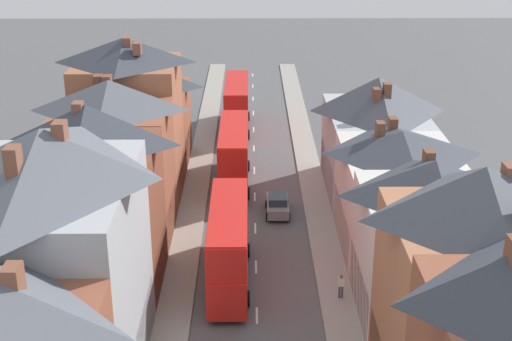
% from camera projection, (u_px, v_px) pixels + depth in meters
% --- Properties ---
extents(pavement_left, '(2.20, 104.00, 0.14)m').
position_uv_depth(pavement_left, '(191.00, 217.00, 56.62)').
color(pavement_left, gray).
rests_on(pavement_left, ground).
extents(pavement_right, '(2.20, 104.00, 0.14)m').
position_uv_depth(pavement_right, '(319.00, 216.00, 56.70)').
color(pavement_right, gray).
rests_on(pavement_right, ground).
extents(centre_line_dashes, '(0.14, 97.80, 0.01)m').
position_uv_depth(centre_line_dashes, '(255.00, 228.00, 54.83)').
color(centre_line_dashes, silver).
rests_on(centre_line_dashes, ground).
extents(terrace_row_left, '(8.00, 65.43, 14.82)m').
position_uv_depth(terrace_row_left, '(65.00, 253.00, 37.68)').
color(terrace_row_left, '#935138').
rests_on(terrace_row_left, ground).
extents(terrace_row_right, '(8.00, 60.95, 13.67)m').
position_uv_depth(terrace_row_right, '(471.00, 304.00, 34.06)').
color(terrace_row_right, '#B2704C').
rests_on(terrace_row_right, ground).
extents(double_decker_bus_lead, '(2.74, 10.80, 5.30)m').
position_uv_depth(double_decker_bus_lead, '(237.00, 105.00, 75.99)').
color(double_decker_bus_lead, red).
rests_on(double_decker_bus_lead, ground).
extents(double_decker_bus_mid_street, '(2.74, 10.80, 5.30)m').
position_uv_depth(double_decker_bus_mid_street, '(229.00, 243.00, 46.48)').
color(double_decker_bus_mid_street, red).
rests_on(double_decker_bus_mid_street, ground).
extents(double_decker_bus_far_approaching, '(2.74, 10.80, 5.30)m').
position_uv_depth(double_decker_bus_far_approaching, '(234.00, 155.00, 61.81)').
color(double_decker_bus_far_approaching, red).
rests_on(double_decker_bus_far_approaching, ground).
extents(car_parked_left_a, '(1.90, 3.93, 1.71)m').
position_uv_depth(car_parked_left_a, '(278.00, 204.00, 56.90)').
color(car_parked_left_a, gray).
rests_on(car_parked_left_a, ground).
extents(pedestrian_far_left, '(0.36, 0.22, 1.61)m').
position_uv_depth(pedestrian_far_left, '(341.00, 285.00, 45.01)').
color(pedestrian_far_left, '#3D4256').
rests_on(pedestrian_far_left, pavement_right).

